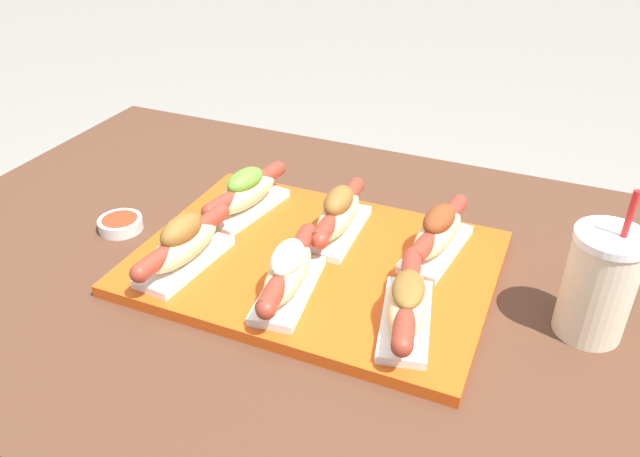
{
  "coord_description": "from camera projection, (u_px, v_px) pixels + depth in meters",
  "views": [
    {
      "loc": [
        0.29,
        -0.68,
        1.22
      ],
      "look_at": [
        -0.01,
        0.02,
        0.74
      ],
      "focal_mm": 35.0,
      "sensor_mm": 36.0,
      "label": 1
    }
  ],
  "objects": [
    {
      "name": "hot_dog_0",
      "position": [
        183.0,
        244.0,
        0.87
      ],
      "size": [
        0.07,
        0.2,
        0.08
      ],
      "color": "white",
      "rests_on": "serving_tray"
    },
    {
      "name": "hot_dog_1",
      "position": [
        288.0,
        272.0,
        0.82
      ],
      "size": [
        0.08,
        0.2,
        0.08
      ],
      "color": "white",
      "rests_on": "serving_tray"
    },
    {
      "name": "drink_cup",
      "position": [
        599.0,
        284.0,
        0.76
      ],
      "size": [
        0.09,
        0.09,
        0.21
      ],
      "color": "beige",
      "rests_on": "patio_table"
    },
    {
      "name": "patio_table",
      "position": [
        323.0,
        428.0,
        1.1
      ],
      "size": [
        1.35,
        0.86,
        0.68
      ],
      "color": "#4C2D1E",
      "rests_on": "ground_plane"
    },
    {
      "name": "hot_dog_3",
      "position": [
        246.0,
        193.0,
        1.0
      ],
      "size": [
        0.09,
        0.2,
        0.07
      ],
      "color": "white",
      "rests_on": "serving_tray"
    },
    {
      "name": "sauce_bowl",
      "position": [
        120.0,
        223.0,
        1.0
      ],
      "size": [
        0.07,
        0.07,
        0.02
      ],
      "color": "silver",
      "rests_on": "patio_table"
    },
    {
      "name": "serving_tray",
      "position": [
        315.0,
        263.0,
        0.91
      ],
      "size": [
        0.51,
        0.37,
        0.02
      ],
      "color": "#CC4C14",
      "rests_on": "patio_table"
    },
    {
      "name": "hot_dog_2",
      "position": [
        407.0,
        303.0,
        0.77
      ],
      "size": [
        0.09,
        0.2,
        0.07
      ],
      "color": "white",
      "rests_on": "serving_tray"
    },
    {
      "name": "hot_dog_5",
      "position": [
        438.0,
        232.0,
        0.9
      ],
      "size": [
        0.08,
        0.2,
        0.07
      ],
      "color": "white",
      "rests_on": "serving_tray"
    },
    {
      "name": "hot_dog_4",
      "position": [
        338.0,
        214.0,
        0.95
      ],
      "size": [
        0.07,
        0.2,
        0.08
      ],
      "color": "white",
      "rests_on": "serving_tray"
    }
  ]
}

